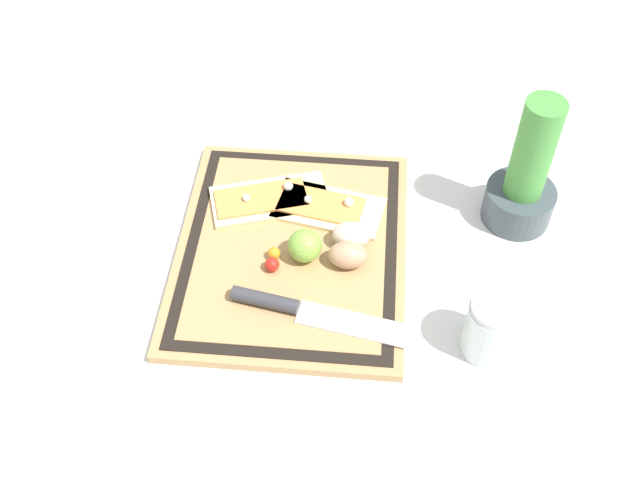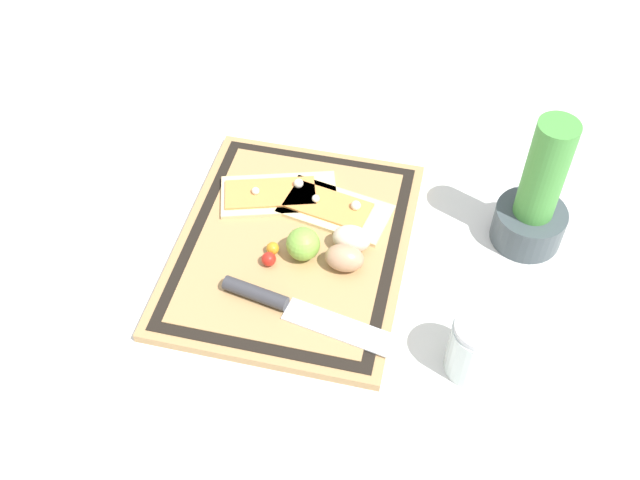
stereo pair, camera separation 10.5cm
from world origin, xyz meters
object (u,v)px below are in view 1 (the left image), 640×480
egg_brown (348,255)px  sauce_jar (491,330)px  egg_pink (351,235)px  cherry_tomato_red (272,265)px  pizza_slice_near (268,199)px  knife (290,307)px  lime (305,246)px  herb_pot (525,181)px  cherry_tomato_yellow (274,253)px  pizza_slice_far (327,207)px

egg_brown → sauce_jar: size_ratio=0.59×
egg_pink → cherry_tomato_red: bearing=-62.6°
pizza_slice_near → cherry_tomato_red: bearing=10.1°
knife → egg_pink: (-0.13, 0.08, 0.01)m
lime → herb_pot: bearing=111.3°
lime → cherry_tomato_red: 0.06m
egg_brown → cherry_tomato_yellow: egg_brown is taller
pizza_slice_near → herb_pot: size_ratio=0.88×
cherry_tomato_yellow → sauce_jar: bearing=69.1°
pizza_slice_near → sauce_jar: size_ratio=2.07×
knife → lime: 0.10m
sauce_jar → lime: bearing=-115.2°
cherry_tomato_yellow → egg_brown: bearing=88.7°
egg_brown → knife: bearing=-39.5°
lime → cherry_tomato_yellow: size_ratio=2.60×
lime → herb_pot: herb_pot is taller
pizza_slice_far → knife: 0.21m
knife → lime: (-0.10, 0.01, 0.02)m
sauce_jar → egg_brown: bearing=-120.0°
pizza_slice_far → pizza_slice_near: bearing=-96.3°
herb_pot → egg_brown: bearing=-62.6°
pizza_slice_near → egg_pink: (0.08, 0.14, 0.02)m
pizza_slice_far → egg_brown: egg_brown is taller
egg_pink → pizza_slice_near: bearing=-119.9°
pizza_slice_near → lime: 0.13m
egg_brown → egg_pink: same height
cherry_tomato_yellow → herb_pot: size_ratio=0.08×
pizza_slice_near → pizza_slice_far: bearing=83.7°
pizza_slice_far → sauce_jar: 0.34m
egg_pink → cherry_tomato_yellow: bearing=-72.2°
knife → cherry_tomato_red: size_ratio=11.94×
egg_brown → cherry_tomato_yellow: size_ratio=2.96×
knife → herb_pot: 0.42m
pizza_slice_far → egg_brown: 0.12m
cherry_tomato_red → cherry_tomato_yellow: (-0.02, -0.00, -0.00)m
lime → egg_brown: bearing=82.6°
lime → herb_pot: (-0.13, 0.33, 0.04)m
egg_brown → sauce_jar: 0.24m
lime → pizza_slice_near: bearing=-147.3°
egg_pink → knife: bearing=-30.9°
egg_pink → lime: bearing=-65.6°
pizza_slice_near → knife: size_ratio=0.78×
knife → pizza_slice_far: bearing=169.7°
pizza_slice_far → sauce_jar: sauce_jar is taller
pizza_slice_far → knife: bearing=-10.3°
egg_brown → lime: lime is taller
herb_pot → sauce_jar: bearing=-13.2°
pizza_slice_far → lime: bearing=-14.5°
knife → egg_pink: bearing=149.1°
pizza_slice_near → sauce_jar: 0.42m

